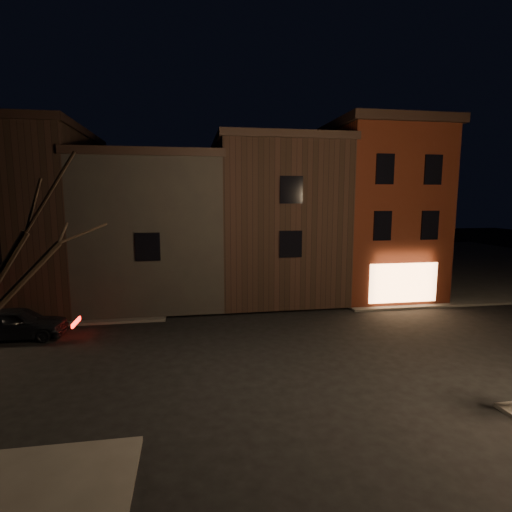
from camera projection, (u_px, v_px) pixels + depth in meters
The scene contains 7 objects.
ground at pixel (287, 353), 15.79m from camera, with size 120.00×120.00×0.00m, color black.
sidewalk_far_right at pixel (438, 261), 38.59m from camera, with size 30.00×30.00×0.12m, color #2D2B28.
corner_building at pixel (374, 209), 25.59m from camera, with size 6.50×8.50×10.50m.
row_building_a at pixel (271, 218), 25.60m from camera, with size 7.30×10.30×9.40m.
row_building_b at pixel (156, 227), 24.48m from camera, with size 7.80×10.30×8.40m.
row_building_c at pixel (27, 216), 23.18m from camera, with size 7.30×10.30×9.90m.
parked_car_a at pixel (17, 323), 17.39m from camera, with size 1.64×4.07×1.39m, color black.
Camera 1 is at (-3.72, -14.67, 6.06)m, focal length 28.00 mm.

